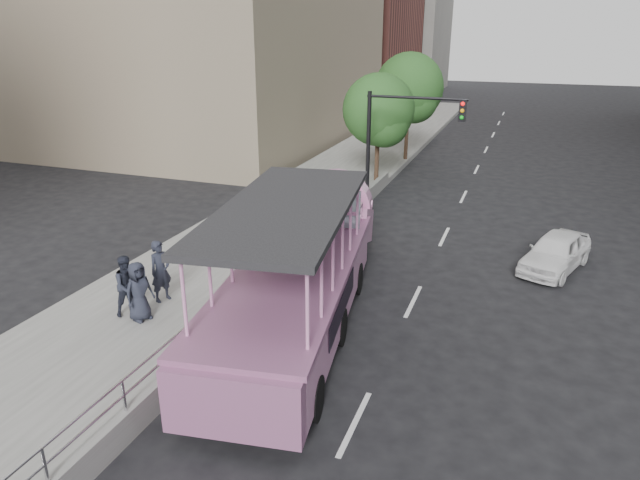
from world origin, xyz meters
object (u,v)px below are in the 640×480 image
at_px(car, 556,252).
at_px(traffic_signal, 396,133).
at_px(duck_boat, 303,271).
at_px(pedestrian_mid, 128,285).
at_px(pedestrian_near, 161,271).
at_px(street_tree_far, 410,90).
at_px(pedestrian_far, 139,291).
at_px(parking_sign, 336,196).
at_px(street_tree_near, 380,113).

xyz_separation_m(car, traffic_signal, (-6.68, 4.44, 2.87)).
bearing_deg(duck_boat, pedestrian_mid, -154.60).
height_order(pedestrian_near, street_tree_far, street_tree_far).
distance_m(pedestrian_far, parking_sign, 9.07).
height_order(parking_sign, street_tree_near, street_tree_near).
xyz_separation_m(pedestrian_near, street_tree_near, (2.42, 14.95, 2.61)).
xyz_separation_m(duck_boat, pedestrian_mid, (-4.31, -2.05, -0.25)).
bearing_deg(street_tree_far, pedestrian_mid, -97.70).
distance_m(pedestrian_near, parking_sign, 7.98).
bearing_deg(street_tree_near, car, -43.52).
bearing_deg(pedestrian_far, car, -32.78).
bearing_deg(car, street_tree_near, 156.52).
bearing_deg(street_tree_far, traffic_signal, -81.57).
bearing_deg(duck_boat, street_tree_near, 96.31).
bearing_deg(duck_boat, traffic_signal, 89.68).
bearing_deg(pedestrian_near, traffic_signal, 1.69).
distance_m(car, pedestrian_mid, 13.71).
xyz_separation_m(duck_boat, parking_sign, (-1.23, 6.46, 0.27)).
bearing_deg(pedestrian_mid, duck_boat, -38.12).
relative_size(pedestrian_near, street_tree_near, 0.32).
relative_size(pedestrian_far, traffic_signal, 0.32).
bearing_deg(traffic_signal, street_tree_near, 114.98).
relative_size(duck_boat, street_tree_far, 1.82).
distance_m(car, street_tree_far, 16.46).
bearing_deg(pedestrian_near, pedestrian_mid, -177.78).
height_order(pedestrian_near, street_tree_near, street_tree_near).
height_order(street_tree_near, street_tree_far, street_tree_far).
xyz_separation_m(car, street_tree_far, (-8.08, 13.86, 3.67)).
height_order(duck_boat, street_tree_far, street_tree_far).
height_order(car, traffic_signal, traffic_signal).
xyz_separation_m(pedestrian_mid, parking_sign, (3.07, 8.50, 0.53)).
relative_size(duck_boat, traffic_signal, 2.25).
bearing_deg(pedestrian_near, pedestrian_far, -152.80).
distance_m(duck_boat, traffic_signal, 10.70).
bearing_deg(duck_boat, car, 41.93).
height_order(duck_boat, pedestrian_near, duck_boat).
relative_size(car, traffic_signal, 0.71).
height_order(duck_boat, parking_sign, duck_boat).
relative_size(car, pedestrian_near, 2.03).
xyz_separation_m(car, pedestrian_near, (-10.71, -7.09, 0.58)).
bearing_deg(pedestrian_mid, traffic_signal, 7.28).
xyz_separation_m(pedestrian_mid, pedestrian_far, (0.47, -0.17, -0.02)).
bearing_deg(parking_sign, car, -2.87).
distance_m(duck_boat, car, 9.10).
bearing_deg(traffic_signal, pedestrian_mid, -109.20).
xyz_separation_m(duck_boat, traffic_signal, (0.06, 10.49, 2.09)).
relative_size(car, parking_sign, 1.39).
bearing_deg(traffic_signal, street_tree_far, 98.43).
xyz_separation_m(duck_boat, street_tree_near, (-1.54, 13.92, 2.41)).
distance_m(pedestrian_mid, parking_sign, 9.05).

